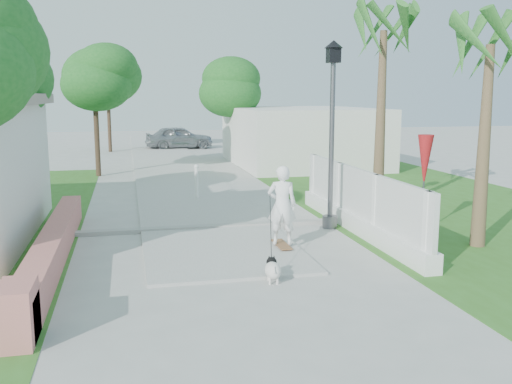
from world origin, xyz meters
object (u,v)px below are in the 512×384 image
object	(u,v)px
patio_umbrella	(425,162)
bollard	(197,181)
dog	(273,269)
skateboarder	(274,218)
parked_car	(179,137)
street_lamp	(332,128)

from	to	relation	value
patio_umbrella	bollard	bearing A→B (deg)	129.91
dog	patio_umbrella	bearing A→B (deg)	39.18
skateboarder	dog	bearing A→B (deg)	89.22
skateboarder	parked_car	xyz separation A→B (m)	(0.26, 23.74, -0.12)
bollard	patio_umbrella	size ratio (longest dim) A/B	0.47
street_lamp	dog	xyz separation A→B (m)	(-2.36, -3.63, -2.20)
skateboarder	dog	xyz separation A→B (m)	(-0.40, -1.44, -0.57)
dog	parked_car	xyz separation A→B (m)	(0.66, 25.19, 0.45)
dog	bollard	bearing A→B (deg)	99.93
street_lamp	dog	world-z (taller)	street_lamp
bollard	skateboarder	distance (m)	6.73
skateboarder	dog	world-z (taller)	skateboarder
bollard	parked_car	bearing A→B (deg)	86.65
patio_umbrella	dog	world-z (taller)	patio_umbrella
street_lamp	bollard	world-z (taller)	street_lamp
bollard	dog	size ratio (longest dim) A/B	1.78
parked_car	skateboarder	bearing A→B (deg)	175.28
patio_umbrella	street_lamp	bearing A→B (deg)	152.24
bollard	patio_umbrella	xyz separation A→B (m)	(4.60, -5.50, 1.10)
patio_umbrella	parked_car	bearing A→B (deg)	99.07
bollard	patio_umbrella	world-z (taller)	patio_umbrella
bollard	skateboarder	bearing A→B (deg)	-83.71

